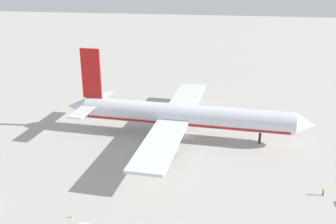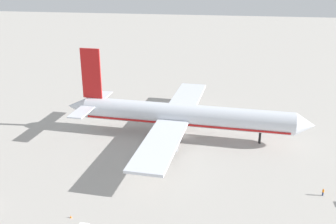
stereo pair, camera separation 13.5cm
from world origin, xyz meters
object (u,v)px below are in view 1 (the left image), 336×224
airliner (181,115)px  ground_worker_0 (323,192)px  traffic_cone_1 (96,92)px  traffic_cone_0 (71,217)px

airliner → ground_worker_0: size_ratio=41.58×
airliner → traffic_cone_1: airliner is taller
ground_worker_0 → traffic_cone_0: size_ratio=3.21×
traffic_cone_0 → traffic_cone_1: bearing=105.7°
ground_worker_0 → traffic_cone_0: 54.52m
ground_worker_0 → traffic_cone_1: 97.44m
ground_worker_0 → traffic_cone_0: bearing=-162.3°
airliner → ground_worker_0: bearing=-37.3°
airliner → traffic_cone_0: (-16.75, -43.38, -6.30)m
airliner → traffic_cone_0: bearing=-111.1°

